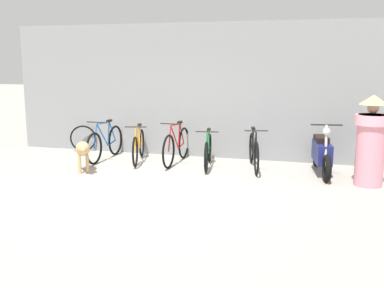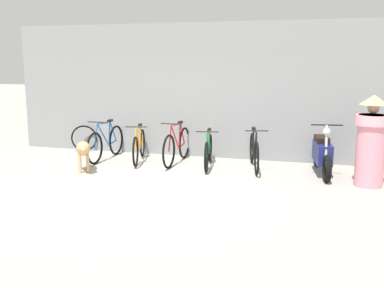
% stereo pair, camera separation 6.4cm
% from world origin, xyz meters
% --- Properties ---
extents(ground_plane, '(60.00, 60.00, 0.00)m').
position_xyz_m(ground_plane, '(0.00, 0.00, 0.00)').
color(ground_plane, '#9E998E').
extents(shop_wall_back, '(8.61, 0.20, 3.06)m').
position_xyz_m(shop_wall_back, '(0.00, 3.13, 1.53)').
color(shop_wall_back, gray).
rests_on(shop_wall_back, ground).
extents(bicycle_0, '(0.46, 1.77, 0.91)m').
position_xyz_m(bicycle_0, '(-1.63, 2.17, 0.37)').
color(bicycle_0, black).
rests_on(bicycle_0, ground).
extents(bicycle_1, '(0.55, 1.64, 0.84)m').
position_xyz_m(bicycle_1, '(-0.82, 2.18, 0.35)').
color(bicycle_1, black).
rests_on(bicycle_1, ground).
extents(bicycle_2, '(0.46, 1.77, 0.93)m').
position_xyz_m(bicycle_2, '(0.04, 2.24, 0.38)').
color(bicycle_2, black).
rests_on(bicycle_2, ground).
extents(bicycle_3, '(0.46, 1.61, 0.82)m').
position_xyz_m(bicycle_3, '(0.79, 2.10, 0.34)').
color(bicycle_3, black).
rests_on(bicycle_3, ground).
extents(bicycle_4, '(0.54, 1.69, 0.87)m').
position_xyz_m(bicycle_4, '(1.74, 2.18, 0.36)').
color(bicycle_4, black).
rests_on(bicycle_4, ground).
extents(motorcycle, '(0.58, 1.79, 1.04)m').
position_xyz_m(motorcycle, '(3.09, 2.13, 0.41)').
color(motorcycle, black).
rests_on(motorcycle, ground).
extents(stray_dog, '(0.62, 0.92, 0.66)m').
position_xyz_m(stray_dog, '(-1.51, 0.97, 0.46)').
color(stray_dog, tan).
rests_on(stray_dog, ground).
extents(person_in_robes, '(0.82, 0.82, 1.63)m').
position_xyz_m(person_in_robes, '(3.90, 1.47, 0.82)').
color(person_in_robes, pink).
rests_on(person_in_robes, ground).
extents(spare_tire_left, '(0.62, 0.24, 0.64)m').
position_xyz_m(spare_tire_left, '(-2.59, 2.89, 0.32)').
color(spare_tire_left, black).
rests_on(spare_tire_left, ground).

